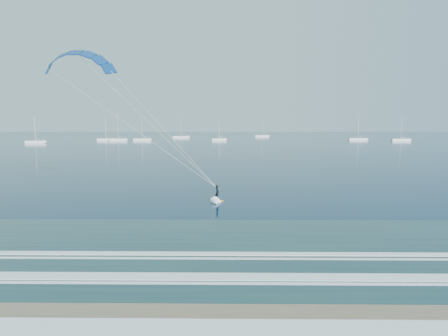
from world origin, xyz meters
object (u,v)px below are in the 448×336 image
sailboat_1 (142,139)px  sailboat_5 (358,139)px  sailboat_6 (401,140)px  sailboat_8 (106,139)px  kitesurfer_rig (144,118)px  sailboat_3 (219,139)px  sailboat_4 (262,136)px  sailboat_0 (36,142)px  sailboat_2 (181,137)px  sailboat_7 (118,140)px

sailboat_1 → sailboat_5: bearing=3.5°
sailboat_5 → sailboat_1: bearing=-176.5°
sailboat_1 → sailboat_6: (134.00, -2.78, 0.00)m
sailboat_8 → kitesurfer_rig: bearing=-71.5°
sailboat_3 → kitesurfer_rig: bearing=-91.4°
sailboat_1 → sailboat_4: size_ratio=0.97×
sailboat_6 → sailboat_8: sailboat_8 is taller
kitesurfer_rig → sailboat_4: 232.29m
sailboat_0 → sailboat_5: bearing=13.1°
sailboat_0 → sailboat_8: sailboat_8 is taller
sailboat_3 → sailboat_5: size_ratio=0.77×
sailboat_0 → sailboat_6: size_ratio=0.95×
sailboat_4 → sailboat_3: bearing=-114.0°
sailboat_2 → sailboat_6: sailboat_2 is taller
sailboat_5 → sailboat_4: bearing=129.7°
sailboat_4 → sailboat_0: bearing=-139.8°
sailboat_0 → sailboat_3: bearing=20.4°
sailboat_2 → sailboat_4: size_ratio=1.08×
sailboat_4 → sailboat_5: sailboat_5 is taller
sailboat_1 → sailboat_4: bearing=43.1°
sailboat_3 → sailboat_7: sailboat_7 is taller
sailboat_4 → sailboat_6: (65.80, -66.54, 0.00)m
sailboat_3 → sailboat_4: 68.38m
sailboat_3 → sailboat_5: (74.81, 5.81, 0.02)m
sailboat_3 → sailboat_4: sailboat_4 is taller
sailboat_0 → kitesurfer_rig: bearing=-60.2°
sailboat_1 → sailboat_2: sailboat_2 is taller
sailboat_1 → sailboat_3: (40.40, 1.28, -0.01)m
kitesurfer_rig → sailboat_8: size_ratio=1.62×
sailboat_8 → sailboat_6: bearing=-0.9°
sailboat_4 → sailboat_1: bearing=-136.9°
sailboat_6 → sailboat_8: bearing=179.1°
kitesurfer_rig → sailboat_5: bearing=65.6°
sailboat_2 → sailboat_6: bearing=-21.0°
kitesurfer_rig → sailboat_2: bearing=95.8°
sailboat_1 → sailboat_4: sailboat_4 is taller
sailboat_6 → sailboat_2: bearing=159.0°
kitesurfer_rig → sailboat_4: kitesurfer_rig is taller
sailboat_0 → sailboat_4: size_ratio=0.96×
sailboat_1 → sailboat_4: (68.19, 63.76, 0.00)m
sailboat_1 → sailboat_5: (115.22, 7.09, 0.01)m
sailboat_5 → sailboat_8: size_ratio=1.04×
kitesurfer_rig → sailboat_8: kitesurfer_rig is taller
sailboat_1 → sailboat_7: size_ratio=0.86×
kitesurfer_rig → sailboat_3: bearing=88.6°
kitesurfer_rig → sailboat_6: kitesurfer_rig is taller
sailboat_1 → sailboat_6: 134.02m
sailboat_5 → sailboat_3: bearing=-175.6°
sailboat_0 → sailboat_8: size_ratio=0.94×
sailboat_6 → sailboat_7: bearing=179.8°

